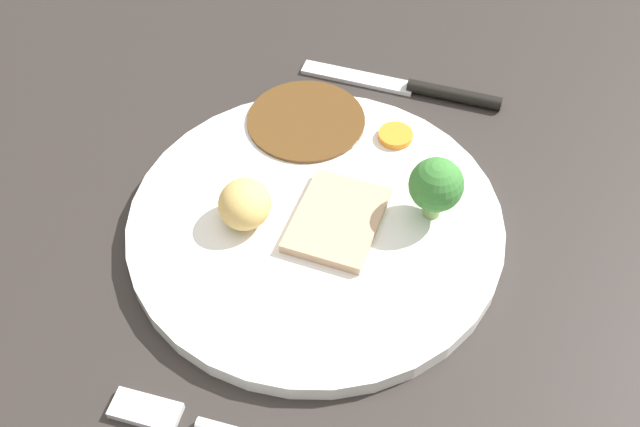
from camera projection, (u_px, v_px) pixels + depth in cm
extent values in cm
cube|color=#2B2623|center=(316.00, 243.00, 58.11)|extent=(120.00, 84.00, 3.60)
cylinder|color=white|center=(320.00, 228.00, 55.91)|extent=(28.49, 28.49, 1.40)
cylinder|color=#563819|center=(306.00, 120.00, 62.37)|extent=(10.03, 10.03, 0.30)
cube|color=tan|center=(338.00, 219.00, 55.04)|extent=(8.36, 6.43, 0.80)
ellipsoid|color=#D8B260|center=(245.00, 204.00, 54.29)|extent=(5.12, 4.83, 3.40)
cylinder|color=orange|center=(396.00, 136.00, 60.96)|extent=(2.87, 2.87, 0.58)
cylinder|color=#8CB766|center=(432.00, 205.00, 55.26)|extent=(1.34, 1.34, 1.77)
sphere|color=#387A33|center=(436.00, 185.00, 53.49)|extent=(4.07, 4.07, 4.07)
cube|color=silver|center=(146.00, 411.00, 46.81)|extent=(2.19, 4.58, 0.60)
cylinder|color=black|center=(454.00, 94.00, 65.92)|extent=(1.22, 8.50, 1.20)
cube|color=silver|center=(357.00, 78.00, 68.02)|extent=(1.72, 10.50, 0.40)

